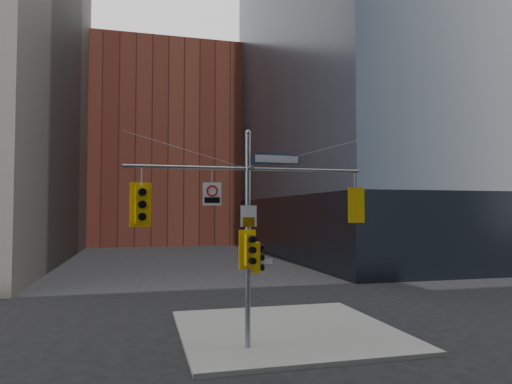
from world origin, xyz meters
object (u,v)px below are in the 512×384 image
traffic_light_pole_side (257,257)px  regulatory_sign_arm (212,193)px  traffic_light_west_arm (141,205)px  street_sign_blade (277,159)px  signal_assembly (248,217)px  traffic_light_east_arm (355,205)px  traffic_light_pole_front (250,250)px

traffic_light_pole_side → regulatory_sign_arm: (-1.52, -0.03, 2.11)m
traffic_light_pole_side → regulatory_sign_arm: bearing=94.0°
traffic_light_west_arm → street_sign_blade: 4.68m
traffic_light_west_arm → traffic_light_pole_side: (3.74, -0.01, -1.74)m
signal_assembly → traffic_light_pole_side: 1.39m
traffic_light_pole_side → street_sign_blade: street_sign_blade is taller
regulatory_sign_arm → signal_assembly: bearing=5.8°
traffic_light_east_arm → traffic_light_pole_side: (-3.53, 0.00, -1.74)m
street_sign_blade → traffic_light_pole_side: bearing=176.2°
traffic_light_pole_side → traffic_light_pole_front: size_ratio=0.78×
traffic_light_pole_front → regulatory_sign_arm: (-1.20, 0.25, 1.82)m
traffic_light_west_arm → street_sign_blade: size_ratio=0.85×
street_sign_blade → traffic_light_pole_front: bearing=-168.6°
signal_assembly → traffic_light_pole_side: (0.32, 0.00, -1.35)m
traffic_light_east_arm → traffic_light_pole_front: 4.13m
signal_assembly → traffic_light_pole_side: signal_assembly is taller
signal_assembly → regulatory_sign_arm: bearing=-179.0°
traffic_light_west_arm → traffic_light_pole_front: (3.42, -0.28, -1.45)m
signal_assembly → traffic_light_pole_side: size_ratio=8.00×
traffic_light_pole_side → traffic_light_east_arm: bearing=-87.0°
street_sign_blade → traffic_light_east_arm: bearing=-3.7°
signal_assembly → traffic_light_east_arm: 3.87m
signal_assembly → regulatory_sign_arm: size_ratio=10.71×
signal_assembly → regulatory_sign_arm: (-1.20, -0.02, 0.76)m
traffic_light_west_arm → regulatory_sign_arm: size_ratio=1.88×
signal_assembly → traffic_light_east_arm: bearing=0.0°
regulatory_sign_arm → traffic_light_pole_front: bearing=-6.8°
traffic_light_west_arm → traffic_light_east_arm: (7.27, -0.01, 0.00)m
signal_assembly → street_sign_blade: bearing=0.2°
signal_assembly → traffic_light_west_arm: (-3.42, 0.01, 0.38)m
traffic_light_pole_front → regulatory_sign_arm: 2.20m
signal_assembly → regulatory_sign_arm: 1.42m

